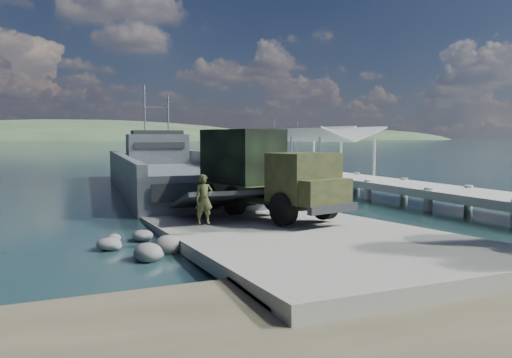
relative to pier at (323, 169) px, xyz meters
name	(u,v)px	position (x,y,z in m)	size (l,w,h in m)	color
ground	(288,239)	(-13.00, -18.77, -1.60)	(1400.00, 1400.00, 0.00)	#163035
boat_ramp	(299,237)	(-13.00, -19.77, -1.35)	(10.00, 18.00, 0.50)	gray
shoreline_rocks	(142,249)	(-19.20, -18.27, -1.60)	(3.20, 5.60, 0.90)	#5A5A58
distant_headlands	(100,140)	(37.00, 541.23, -1.60)	(1000.00, 240.00, 48.00)	#32472C
pier	(323,169)	(0.00, 0.00, 0.00)	(6.40, 44.00, 6.10)	#ACABA2
landing_craft	(174,179)	(-12.57, 3.16, -0.75)	(11.12, 35.43, 10.38)	#444C50
military_truck	(261,172)	(-12.51, -14.76, 1.04)	(4.92, 9.64, 4.29)	black
soldier	(204,209)	(-16.74, -18.60, -0.10)	(0.73, 0.48, 2.01)	#1C2F1A
sailboat_near	(298,170)	(5.70, 15.34, -1.26)	(3.09, 5.41, 6.33)	silver
sailboat_far	(275,170)	(2.98, 16.25, -1.24)	(2.40, 5.65, 6.66)	silver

